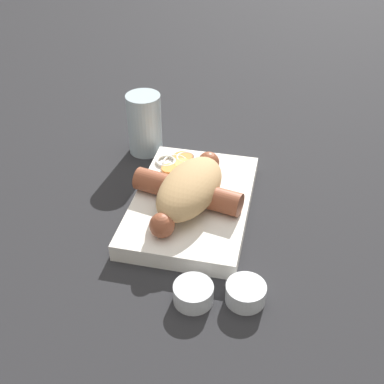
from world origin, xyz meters
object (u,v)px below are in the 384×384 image
object	(u,v)px
sausage	(187,191)
condiment_cup_near	(193,294)
drink_glass	(145,124)
bread_roll	(188,188)
condiment_cup_far	(246,294)
food_tray	(192,204)

from	to	relation	value
sausage	condiment_cup_near	size ratio (longest dim) A/B	3.92
drink_glass	sausage	bearing A→B (deg)	-144.66
bread_roll	sausage	xyz separation A→B (m)	(0.00, 0.00, -0.01)
condiment_cup_near	condiment_cup_far	bearing A→B (deg)	-77.01
food_tray	bread_roll	bearing A→B (deg)	169.39
sausage	condiment_cup_near	xyz separation A→B (m)	(-0.17, -0.05, -0.03)
bread_roll	condiment_cup_far	distance (m)	0.19
food_tray	condiment_cup_far	size ratio (longest dim) A/B	5.11
bread_roll	food_tray	bearing A→B (deg)	-10.61
condiment_cup_near	sausage	bearing A→B (deg)	15.40
food_tray	sausage	size ratio (longest dim) A/B	1.30
drink_glass	bread_roll	bearing A→B (deg)	-144.79
food_tray	condiment_cup_near	distance (m)	0.18
food_tray	sausage	bearing A→B (deg)	152.16
condiment_cup_far	drink_glass	world-z (taller)	drink_glass
sausage	condiment_cup_near	world-z (taller)	sausage
condiment_cup_near	condiment_cup_far	xyz separation A→B (m)	(0.01, -0.06, 0.00)
food_tray	sausage	distance (m)	0.03
sausage	condiment_cup_far	xyz separation A→B (m)	(-0.15, -0.11, -0.03)
drink_glass	food_tray	bearing A→B (deg)	-141.78
food_tray	condiment_cup_far	world-z (taller)	food_tray
food_tray	bread_roll	distance (m)	0.04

